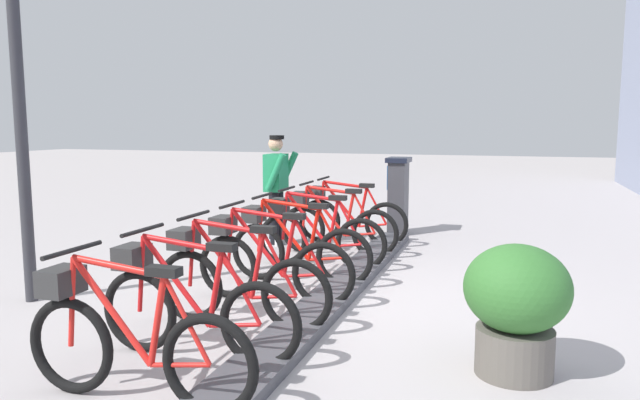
{
  "coord_description": "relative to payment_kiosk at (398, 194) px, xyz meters",
  "views": [
    {
      "loc": [
        -1.71,
        5.62,
        1.82
      ],
      "look_at": [
        0.5,
        -1.15,
        0.9
      ],
      "focal_mm": 32.86,
      "sensor_mm": 36.0,
      "label": 1
    }
  ],
  "objects": [
    {
      "name": "bike_docked_6",
      "position": [
        0.57,
        5.74,
        -0.24
      ],
      "size": [
        1.72,
        0.54,
        1.02
      ],
      "color": "black",
      "rests_on": "ground"
    },
    {
      "name": "planter_bush",
      "position": [
        -1.84,
        5.27,
        -0.12
      ],
      "size": [
        0.76,
        0.76,
        0.97
      ],
      "color": "#59544C",
      "rests_on": "ground"
    },
    {
      "name": "dock_rail_base",
      "position": [
        -0.05,
        3.98,
        -0.62
      ],
      "size": [
        0.44,
        7.01,
        0.1
      ],
      "primitive_type": "cube",
      "color": "#47474C",
      "rests_on": "ground"
    },
    {
      "name": "lamp_post",
      "position": [
        2.92,
        4.92,
        1.87
      ],
      "size": [
        0.32,
        0.32,
        3.86
      ],
      "color": "#2D2D33",
      "rests_on": "ground"
    },
    {
      "name": "worker_near_rack",
      "position": [
        1.59,
        1.43,
        0.24
      ],
      "size": [
        0.46,
        0.62,
        1.66
      ],
      "color": "white",
      "rests_on": "ground"
    },
    {
      "name": "bike_docked_2",
      "position": [
        0.57,
        2.63,
        -0.24
      ],
      "size": [
        1.72,
        0.54,
        1.02
      ],
      "color": "black",
      "rests_on": "ground"
    },
    {
      "name": "bike_docked_7",
      "position": [
        0.57,
        6.51,
        -0.24
      ],
      "size": [
        1.72,
        0.54,
        1.02
      ],
      "color": "black",
      "rests_on": "ground"
    },
    {
      "name": "payment_kiosk",
      "position": [
        0.0,
        0.0,
        0.0
      ],
      "size": [
        0.36,
        0.52,
        1.28
      ],
      "color": "#38383D",
      "rests_on": "ground"
    },
    {
      "name": "bike_docked_5",
      "position": [
        0.57,
        4.96,
        -0.24
      ],
      "size": [
        1.72,
        0.54,
        1.02
      ],
      "color": "black",
      "rests_on": "ground"
    },
    {
      "name": "bike_docked_1",
      "position": [
        0.57,
        1.85,
        -0.24
      ],
      "size": [
        1.72,
        0.54,
        1.02
      ],
      "color": "black",
      "rests_on": "ground"
    },
    {
      "name": "ground_plane",
      "position": [
        -0.05,
        3.98,
        -0.67
      ],
      "size": [
        60.0,
        60.0,
        0.0
      ],
      "primitive_type": "plane",
      "color": "#A9A1A1"
    },
    {
      "name": "bike_docked_4",
      "position": [
        0.57,
        4.18,
        -0.24
      ],
      "size": [
        1.72,
        0.54,
        1.02
      ],
      "color": "black",
      "rests_on": "ground"
    },
    {
      "name": "bike_docked_3",
      "position": [
        0.57,
        3.41,
        -0.24
      ],
      "size": [
        1.72,
        0.54,
        1.02
      ],
      "color": "black",
      "rests_on": "ground"
    },
    {
      "name": "bike_docked_0",
      "position": [
        0.57,
        1.08,
        -0.24
      ],
      "size": [
        1.72,
        0.54,
        1.02
      ],
      "color": "black",
      "rests_on": "ground"
    }
  ]
}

